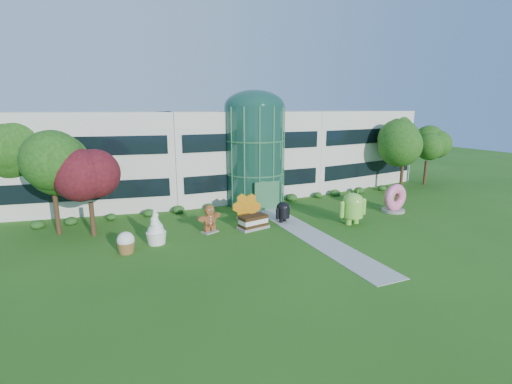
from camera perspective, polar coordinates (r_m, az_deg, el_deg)
name	(u,v)px	position (r m, az deg, el deg)	size (l,w,h in m)	color
ground	(317,239)	(28.66, 9.34, -7.09)	(140.00, 140.00, 0.00)	#215114
building	(234,152)	(43.47, -3.38, 6.13)	(46.00, 15.00, 9.30)	beige
atrium	(254,156)	(37.90, -0.24, 5.56)	(6.00, 6.00, 9.80)	#194738
walkway	(303,231)	(30.25, 7.29, -5.91)	(2.40, 20.00, 0.04)	#9E9E93
tree_red	(90,198)	(30.80, -24.13, -0.84)	(4.00, 4.00, 6.00)	#3F0C14
trees_backdrop	(251,162)	(38.91, -0.82, 4.70)	(52.00, 8.00, 8.40)	#1C3F0F
android_green	(353,206)	(32.41, 14.71, -2.07)	(2.81, 1.87, 3.18)	#7CCD41
android_black	(283,210)	(32.03, 4.17, -2.84)	(1.86, 1.25, 2.12)	black
donut	(394,198)	(37.49, 20.48, -0.82)	(2.64, 1.27, 2.75)	#DF5596
gingerbread	(209,219)	(29.56, -7.17, -4.09)	(2.45, 0.94, 2.26)	brown
ice_cream_sandwich	(253,222)	(30.38, -0.42, -4.65)	(2.51, 1.26, 1.12)	black
honeycomb	(247,208)	(32.87, -1.45, -2.43)	(2.65, 0.95, 2.08)	orange
froyo	(156,226)	(27.83, -15.18, -5.10)	(1.55, 1.55, 2.65)	white
cupcake	(126,242)	(26.87, -19.39, -7.32)	(1.26, 1.26, 1.51)	white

